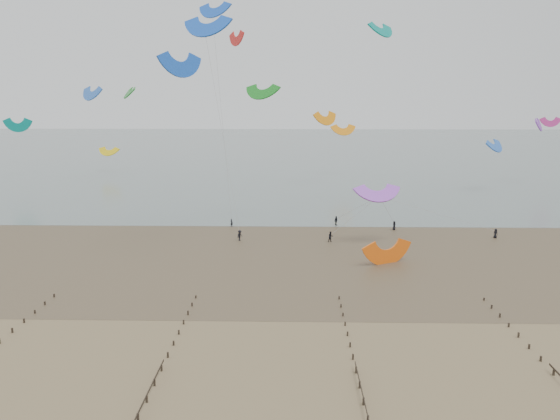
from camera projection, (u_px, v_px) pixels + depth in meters
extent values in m
plane|color=brown|center=(310.00, 342.00, 56.54)|extent=(500.00, 500.00, 0.00)
plane|color=#475654|center=(296.00, 150.00, 252.10)|extent=(500.00, 500.00, 0.00)
plane|color=#473A28|center=(303.00, 248.00, 90.76)|extent=(500.00, 500.00, 0.00)
ellipsoid|color=slate|center=(180.00, 272.00, 78.42)|extent=(23.60, 14.36, 0.01)
ellipsoid|color=slate|center=(373.00, 244.00, 93.44)|extent=(33.64, 18.32, 0.01)
ellipsoid|color=slate|center=(77.00, 239.00, 96.49)|extent=(26.95, 14.22, 0.01)
cube|color=black|center=(12.00, 331.00, 58.60)|extent=(0.16, 0.16, 0.57)
cube|color=black|center=(24.00, 321.00, 61.18)|extent=(0.16, 0.16, 0.54)
cube|color=black|center=(35.00, 312.00, 63.75)|extent=(0.16, 0.16, 0.51)
cube|color=black|center=(45.00, 304.00, 66.33)|extent=(0.16, 0.16, 0.48)
cube|color=black|center=(54.00, 296.00, 68.91)|extent=(0.16, 0.16, 0.45)
cube|color=black|center=(138.00, 417.00, 42.76)|extent=(0.16, 0.16, 0.74)
cube|color=black|center=(147.00, 399.00, 45.34)|extent=(0.16, 0.16, 0.71)
cube|color=black|center=(155.00, 383.00, 47.92)|extent=(0.16, 0.16, 0.68)
cube|color=black|center=(162.00, 368.00, 50.49)|extent=(0.16, 0.16, 0.65)
cube|color=black|center=(168.00, 355.00, 53.07)|extent=(0.16, 0.16, 0.62)
cube|color=black|center=(174.00, 343.00, 55.65)|extent=(0.16, 0.16, 0.59)
cube|color=black|center=(179.00, 332.00, 58.22)|extent=(0.16, 0.16, 0.57)
cube|color=black|center=(184.00, 322.00, 60.80)|extent=(0.16, 0.16, 0.54)
cube|color=black|center=(188.00, 313.00, 63.38)|extent=(0.16, 0.16, 0.51)
cube|color=black|center=(192.00, 305.00, 65.95)|extent=(0.16, 0.16, 0.48)
cube|color=black|center=(196.00, 297.00, 68.53)|extent=(0.16, 0.16, 0.45)
cube|color=black|center=(368.00, 420.00, 42.39)|extent=(0.16, 0.16, 0.74)
cube|color=black|center=(363.00, 402.00, 44.96)|extent=(0.16, 0.16, 0.71)
cube|color=black|center=(360.00, 385.00, 47.54)|extent=(0.16, 0.16, 0.68)
cube|color=black|center=(356.00, 370.00, 50.12)|extent=(0.16, 0.16, 0.65)
cube|color=black|center=(353.00, 357.00, 52.69)|extent=(0.16, 0.16, 0.62)
cube|color=black|center=(350.00, 345.00, 55.27)|extent=(0.16, 0.16, 0.59)
cube|color=black|center=(348.00, 334.00, 57.84)|extent=(0.16, 0.16, 0.57)
cube|color=black|center=(345.00, 324.00, 60.42)|extent=(0.16, 0.16, 0.54)
cube|color=black|center=(343.00, 314.00, 63.00)|extent=(0.16, 0.16, 0.51)
cube|color=black|center=(341.00, 306.00, 65.57)|extent=(0.16, 0.16, 0.48)
cube|color=black|center=(339.00, 298.00, 68.15)|extent=(0.16, 0.16, 0.45)
cube|color=black|center=(554.00, 372.00, 49.74)|extent=(0.16, 0.16, 0.65)
cube|color=black|center=(541.00, 359.00, 52.31)|extent=(0.16, 0.16, 0.62)
cube|color=black|center=(529.00, 347.00, 54.89)|extent=(0.16, 0.16, 0.59)
cube|color=black|center=(518.00, 335.00, 57.47)|extent=(0.16, 0.16, 0.57)
cube|color=black|center=(509.00, 325.00, 60.04)|extent=(0.16, 0.16, 0.54)
cube|color=black|center=(500.00, 316.00, 62.62)|extent=(0.16, 0.16, 0.51)
cube|color=black|center=(492.00, 307.00, 65.20)|extent=(0.16, 0.16, 0.48)
cube|color=black|center=(484.00, 299.00, 67.77)|extent=(0.16, 0.16, 0.45)
imported|color=black|center=(232.00, 223.00, 105.26)|extent=(0.68, 0.66, 1.58)
imported|color=black|center=(331.00, 237.00, 94.41)|extent=(1.12, 1.01, 1.90)
imported|color=black|center=(240.00, 236.00, 95.25)|extent=(1.29, 1.40, 1.89)
imported|color=black|center=(336.00, 221.00, 106.45)|extent=(0.99, 1.15, 1.85)
imported|color=black|center=(394.00, 226.00, 102.80)|extent=(0.72, 0.94, 1.72)
imported|color=black|center=(496.00, 233.00, 97.06)|extent=(0.94, 1.00, 1.71)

